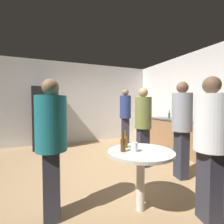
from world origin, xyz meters
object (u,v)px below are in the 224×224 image
at_px(beer_bottle_brown, 123,145).
at_px(plastic_cup_white, 134,147).
at_px(refrigerator, 46,118).
at_px(person_in_olive_shirt, 143,121).
at_px(foreground_table, 141,159).
at_px(person_in_white_shirt, 210,138).
at_px(beer_bottle_on_counter, 169,115).
at_px(person_in_gray_shirt, 182,122).
at_px(wine_bottle_on_counter, 204,117).
at_px(person_in_navy_shirt, 125,113).
at_px(kettle, 195,118).
at_px(person_in_teal_shirt, 51,138).
at_px(beer_bottle_amber, 125,141).

distance_m(beer_bottle_brown, plastic_cup_white, 0.14).
xyz_separation_m(refrigerator, beer_bottle_brown, (0.80, -3.54, -0.08)).
bearing_deg(person_in_olive_shirt, beer_bottle_brown, -39.11).
bearing_deg(foreground_table, person_in_white_shirt, -37.38).
xyz_separation_m(beer_bottle_on_counter, person_in_gray_shirt, (-1.18, -1.64, 0.00)).
bearing_deg(beer_bottle_brown, refrigerator, 102.69).
distance_m(wine_bottle_on_counter, person_in_navy_shirt, 2.15).
distance_m(kettle, beer_bottle_on_counter, 0.94).
height_order(refrigerator, person_in_olive_shirt, refrigerator).
distance_m(plastic_cup_white, person_in_gray_shirt, 1.34).
distance_m(beer_bottle_on_counter, person_in_navy_shirt, 1.29).
relative_size(beer_bottle_brown, person_in_gray_shirt, 0.14).
height_order(person_in_teal_shirt, person_in_navy_shirt, person_in_navy_shirt).
xyz_separation_m(person_in_olive_shirt, person_in_navy_shirt, (0.46, 1.68, 0.09)).
bearing_deg(person_in_gray_shirt, person_in_white_shirt, 69.43).
bearing_deg(beer_bottle_amber, person_in_navy_shirt, 62.70).
bearing_deg(beer_bottle_brown, kettle, 24.57).
xyz_separation_m(kettle, wine_bottle_on_counter, (0.04, -0.20, 0.05)).
relative_size(beer_bottle_amber, person_in_white_shirt, 0.14).
bearing_deg(beer_bottle_amber, person_in_olive_shirt, 47.03).
height_order(refrigerator, kettle, refrigerator).
relative_size(person_in_teal_shirt, person_in_navy_shirt, 0.89).
bearing_deg(kettle, person_in_olive_shirt, -179.98).
relative_size(foreground_table, beer_bottle_brown, 3.48).
bearing_deg(refrigerator, foreground_table, -74.32).
bearing_deg(person_in_olive_shirt, refrigerator, -139.81).
bearing_deg(beer_bottle_on_counter, beer_bottle_amber, -141.70).
xyz_separation_m(foreground_table, person_in_navy_shirt, (1.27, 2.87, 0.41)).
distance_m(foreground_table, person_in_gray_shirt, 1.30).
height_order(wine_bottle_on_counter, beer_bottle_brown, wine_bottle_on_counter).
bearing_deg(refrigerator, person_in_white_shirt, -68.38).
xyz_separation_m(foreground_table, beer_bottle_amber, (-0.10, 0.21, 0.19)).
bearing_deg(beer_bottle_amber, kettle, 22.48).
height_order(beer_bottle_brown, person_in_teal_shirt, person_in_teal_shirt).
xyz_separation_m(beer_bottle_amber, beer_bottle_brown, (-0.11, -0.15, 0.00)).
xyz_separation_m(kettle, person_in_teal_shirt, (-3.28, -0.94, -0.05)).
height_order(refrigerator, person_in_gray_shirt, refrigerator).
distance_m(refrigerator, kettle, 4.07).
xyz_separation_m(kettle, person_in_white_shirt, (-1.68, -1.65, -0.04)).
distance_m(beer_bottle_on_counter, plastic_cup_white, 3.23).
xyz_separation_m(beer_bottle_on_counter, person_in_white_shirt, (-1.73, -2.58, -0.05)).
bearing_deg(person_in_gray_shirt, person_in_teal_shirt, 15.87).
height_order(beer_bottle_on_counter, person_in_olive_shirt, person_in_olive_shirt).
relative_size(person_in_teal_shirt, person_in_olive_shirt, 0.96).
distance_m(wine_bottle_on_counter, person_in_olive_shirt, 1.52).
bearing_deg(person_in_navy_shirt, foreground_table, -10.38).
distance_m(foreground_table, person_in_olive_shirt, 1.48).
xyz_separation_m(beer_bottle_on_counter, person_in_olive_shirt, (-1.52, -0.94, -0.03)).
relative_size(person_in_gray_shirt, person_in_teal_shirt, 1.07).
relative_size(wine_bottle_on_counter, person_in_gray_shirt, 0.18).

